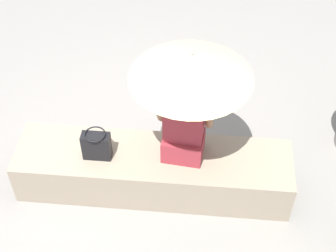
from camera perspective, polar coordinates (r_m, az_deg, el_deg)
name	(u,v)px	position (r m, az deg, el deg)	size (l,w,h in m)	color
ground_plane	(154,185)	(4.64, -1.61, -6.75)	(14.00, 14.00, 0.00)	gray
stone_bench	(154,171)	(4.48, -1.66, -5.11)	(2.41, 0.59, 0.42)	gray
person_seated	(184,122)	(4.05, 1.83, 0.46)	(0.49, 0.31, 0.90)	#992D38
parasol	(191,66)	(3.66, 2.68, 6.88)	(0.94, 0.94, 1.11)	#B7B7BC
handbag_black	(96,145)	(4.25, -8.17, -2.20)	(0.24, 0.18, 0.28)	black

